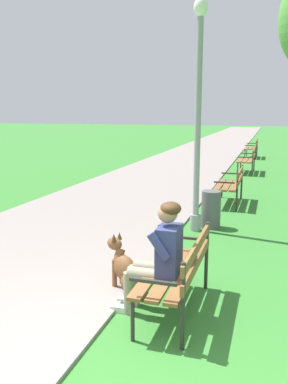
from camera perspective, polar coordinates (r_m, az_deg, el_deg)
The scene contains 10 objects.
ground_plane at distance 3.86m, azimuth -6.24°, elevation -22.83°, with size 120.00×120.00×0.00m, color #33752D.
paved_path at distance 27.22m, azimuth 10.11°, elevation 6.58°, with size 3.91×60.00×0.04m, color gray.
park_bench_near at distance 4.45m, azimuth 5.02°, elevation -10.53°, with size 0.55×1.50×0.85m.
park_bench_mid at distance 9.74m, azimuth 12.17°, elevation 1.26°, with size 0.55×1.50×0.85m.
park_bench_far at distance 14.85m, azimuth 14.38°, elevation 4.54°, with size 0.55×1.50×0.85m.
park_bench_furthest at distance 19.80m, azimuth 14.96°, elevation 6.11°, with size 0.55×1.50×0.85m.
person_seated_on_near_bench at distance 4.36m, azimuth 2.12°, elevation -8.61°, with size 0.74×0.49×1.25m.
dog_brown at distance 5.00m, azimuth -2.29°, elevation -11.10°, with size 0.77×0.49×0.71m.
lamp_post_near at distance 7.30m, azimuth 7.57°, elevation 10.52°, with size 0.24×0.24×4.01m.
litter_bin at distance 7.75m, azimuth 9.35°, elevation -2.41°, with size 0.36×0.36×0.70m, color #515156.
Camera 1 is at (1.32, -2.92, 2.16)m, focal length 38.12 mm.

